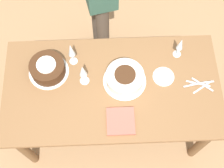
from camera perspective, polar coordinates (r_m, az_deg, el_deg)
ground_plane at (r=2.88m, az=0.00°, el=-6.67°), size 12.00×12.00×0.00m
dining_table at (r=2.28m, az=0.00°, el=-1.80°), size 1.52×0.79×0.77m
cake_center_white at (r=2.14m, az=2.35°, el=1.11°), size 0.30×0.30×0.11m
cake_front_chocolate at (r=2.21m, az=-11.69°, el=2.80°), size 0.28×0.28×0.11m
wine_glass_near at (r=2.06m, az=-5.34°, el=2.29°), size 0.07×0.07×0.21m
wine_glass_far at (r=2.14m, az=-7.47°, el=6.07°), size 0.06×0.06×0.22m
wine_glass_extra at (r=2.22m, az=12.38°, el=7.02°), size 0.06×0.06×0.20m
dessert_plate_left at (r=2.22m, az=9.39°, el=1.34°), size 0.15×0.15×0.01m
fork_pile at (r=2.25m, az=15.81°, el=-0.10°), size 0.22×0.12×0.01m
napkin_stack at (r=2.07m, az=1.60°, el=-6.79°), size 0.19×0.19×0.02m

